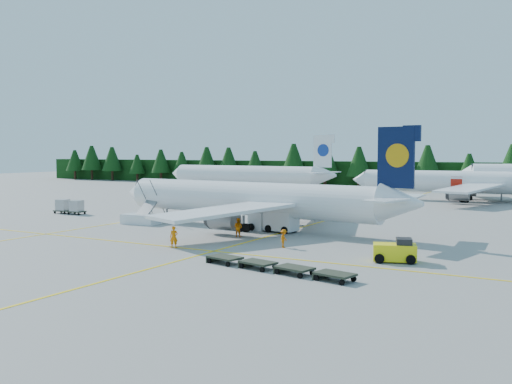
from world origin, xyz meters
The scene contains 16 objects.
ground centered at (0.00, 0.00, 0.00)m, with size 320.00×320.00×0.00m, color gray.
taxi_stripe_a centered at (-14.00, 20.00, 0.01)m, with size 0.25×120.00×0.01m, color yellow.
taxi_stripe_b centered at (6.00, 20.00, 0.01)m, with size 0.25×120.00×0.01m, color yellow.
taxi_stripe_cross centered at (0.00, -6.00, 0.01)m, with size 80.00×0.25×0.01m, color yellow.
treeline_hedge centered at (0.00, 82.00, 3.00)m, with size 220.00×4.00×6.00m, color black.
airliner_navy centered at (0.62, 7.58, 3.13)m, with size 35.81×29.36×10.41m.
airliner_red centered at (14.15, 53.86, 3.17)m, with size 36.24×29.78×10.53m.
airliner_far_left centered at (-28.32, 55.21, 3.54)m, with size 38.83×6.38×11.29m.
airstairs centered at (-11.10, 5.18, 0.83)m, with size 4.39×5.97×3.82m.
service_truck centered at (4.77, 6.90, 1.24)m, with size 5.40×2.51×2.51m.
baggage_tug centered at (20.29, -3.19, 0.82)m, with size 3.48×2.56×1.67m.
dolly_train centered at (14.13, -10.64, 0.46)m, with size 11.84×3.45×0.14m.
uld_pair centered at (-26.37, 8.47, 1.04)m, with size 4.84×1.89×1.55m.
crew_a centered at (2.19, -6.36, 0.94)m, with size 0.68×0.45×1.87m, color orange.
crew_b centered at (3.65, 1.77, 0.92)m, with size 0.89×0.70×1.84m, color orange.
crew_c centered at (10.24, -1.63, 0.79)m, with size 0.65×0.44×1.57m, color #D56004.
Camera 1 is at (31.72, -44.71, 8.12)m, focal length 40.00 mm.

